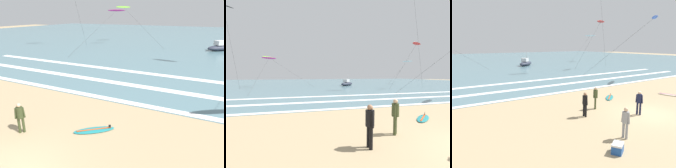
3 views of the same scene
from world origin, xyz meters
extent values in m
cube|color=slate|center=(0.00, 53.22, 0.01)|extent=(140.00, 90.00, 0.01)
cube|color=white|center=(-0.22, 8.62, 0.01)|extent=(42.14, 0.57, 0.01)
cube|color=white|center=(1.01, 12.13, 0.01)|extent=(43.65, 0.82, 0.01)
cube|color=white|center=(0.81, 16.19, 0.01)|extent=(43.01, 0.85, 0.01)
cylinder|color=#384223|center=(-2.09, 2.65, 0.41)|extent=(0.13, 0.13, 0.82)
cylinder|color=#384223|center=(-1.95, 2.79, 0.41)|extent=(0.13, 0.13, 0.82)
cylinder|color=#384223|center=(-2.02, 2.72, 1.11)|extent=(0.32, 0.32, 0.58)
cylinder|color=#384223|center=(-2.15, 2.58, 1.08)|extent=(0.16, 0.16, 0.56)
cylinder|color=#384223|center=(-1.89, 2.85, 1.08)|extent=(0.16, 0.16, 0.56)
sphere|color=#DBB28E|center=(-2.02, 2.72, 1.49)|extent=(0.21, 0.21, 0.21)
ellipsoid|color=teal|center=(1.17, 4.47, 0.04)|extent=(2.00, 1.80, 0.09)
cube|color=#D84C19|center=(1.17, 4.47, 0.09)|extent=(1.44, 1.22, 0.01)
cube|color=black|center=(1.80, 4.99, 0.17)|extent=(0.10, 0.09, 0.16)
ellipsoid|color=#CC2384|center=(-11.02, 32.70, 6.15)|extent=(2.98, 2.61, 0.43)
cylinder|color=#333333|center=(-11.47, 25.94, 3.07)|extent=(0.93, 13.53, 6.17)
cylinder|color=#333333|center=(-16.08, 27.64, 6.69)|extent=(0.80, 4.01, 13.38)
ellipsoid|color=#70C628|center=(-11.83, 37.39, 6.83)|extent=(2.67, 2.94, 0.43)
cylinder|color=#333333|center=(-6.83, 34.60, 3.41)|extent=(10.02, 5.61, 6.84)
ellipsoid|color=#2D3342|center=(6.59, 34.57, 0.45)|extent=(4.87, 4.89, 0.90)
cube|color=silver|center=(6.31, 34.28, 1.25)|extent=(1.84, 1.84, 0.70)
camera|label=1|loc=(6.32, -3.75, 5.77)|focal=34.31mm
camera|label=2|loc=(-6.38, -3.39, 2.65)|focal=25.87mm
camera|label=3|loc=(-12.40, -8.89, 4.68)|focal=35.38mm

